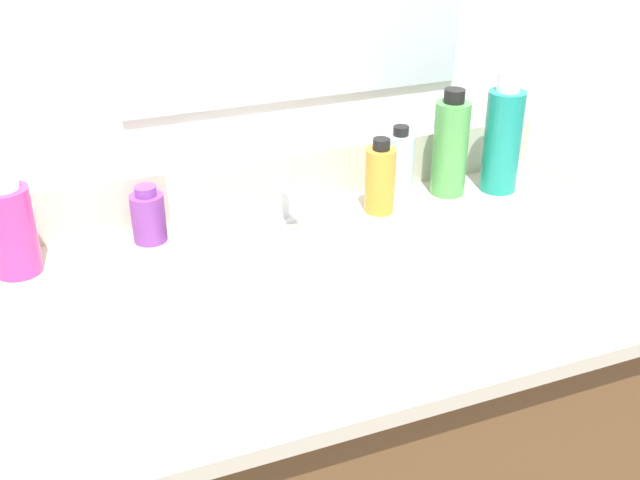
% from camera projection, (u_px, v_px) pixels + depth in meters
% --- Properties ---
extents(countertop, '(1.10, 0.58, 0.02)m').
position_uv_depth(countertop, '(315.00, 291.00, 1.13)').
color(countertop, beige).
rests_on(countertop, vanity_cabinet).
extents(backsplash, '(1.10, 0.02, 0.09)m').
position_uv_depth(backsplash, '(253.00, 183.00, 1.33)').
color(backsplash, beige).
rests_on(backsplash, countertop).
extents(back_wall, '(2.20, 0.04, 1.30)m').
position_uv_depth(back_wall, '(246.00, 242.00, 1.45)').
color(back_wall, white).
rests_on(back_wall, ground_plane).
extents(sink_basin, '(0.33, 0.33, 0.11)m').
position_uv_depth(sink_basin, '(330.00, 296.00, 1.15)').
color(sink_basin, white).
rests_on(sink_basin, countertop).
extents(faucet, '(0.16, 0.10, 0.08)m').
position_uv_depth(faucet, '(284.00, 208.00, 1.28)').
color(faucet, silver).
rests_on(faucet, countertop).
extents(bottle_gel_clear, '(0.05, 0.05, 0.13)m').
position_uv_depth(bottle_gel_clear, '(399.00, 165.00, 1.37)').
color(bottle_gel_clear, silver).
rests_on(bottle_gel_clear, countertop).
extents(bottle_cream_purple, '(0.05, 0.05, 0.09)m').
position_uv_depth(bottle_cream_purple, '(148.00, 216.00, 1.22)').
color(bottle_cream_purple, '#7A3899').
rests_on(bottle_cream_purple, countertop).
extents(bottle_soap_pink, '(0.07, 0.07, 0.15)m').
position_uv_depth(bottle_soap_pink, '(11.00, 228.00, 1.12)').
color(bottle_soap_pink, '#D8338C').
rests_on(bottle_soap_pink, countertop).
extents(bottle_mouthwash_teal, '(0.07, 0.07, 0.21)m').
position_uv_depth(bottle_mouthwash_teal, '(503.00, 138.00, 1.38)').
color(bottle_mouthwash_teal, teal).
rests_on(bottle_mouthwash_teal, countertop).
extents(bottle_toner_green, '(0.06, 0.06, 0.19)m').
position_uv_depth(bottle_toner_green, '(450.00, 146.00, 1.37)').
color(bottle_toner_green, '#4C9E4C').
rests_on(bottle_toner_green, countertop).
extents(bottle_lotion_white, '(0.06, 0.06, 0.17)m').
position_uv_depth(bottle_lotion_white, '(187.00, 201.00, 1.18)').
color(bottle_lotion_white, white).
rests_on(bottle_lotion_white, countertop).
extents(bottle_oil_amber, '(0.05, 0.05, 0.13)m').
position_uv_depth(bottle_oil_amber, '(380.00, 179.00, 1.31)').
color(bottle_oil_amber, gold).
rests_on(bottle_oil_amber, countertop).
extents(soap_bar, '(0.06, 0.04, 0.02)m').
position_uv_depth(soap_bar, '(102.00, 252.00, 1.18)').
color(soap_bar, white).
rests_on(soap_bar, countertop).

